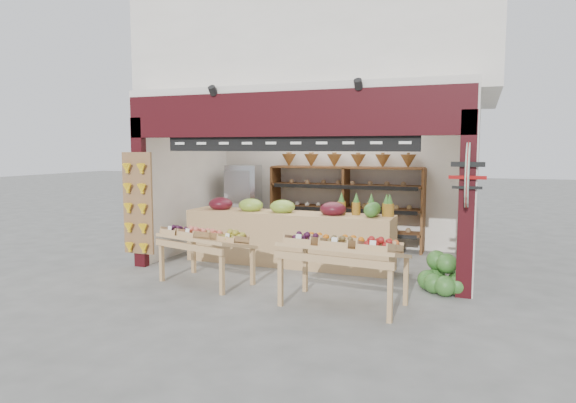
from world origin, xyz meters
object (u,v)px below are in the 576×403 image
(refrigerator, at_px, (244,204))
(display_table_left, at_px, (203,237))
(display_table_right, at_px, (344,247))
(cardboard_stack, at_px, (227,238))
(back_shelving, at_px, (346,189))
(watermelon_pile, at_px, (443,277))
(mid_counter, at_px, (287,236))

(refrigerator, relative_size, display_table_left, 1.09)
(display_table_left, relative_size, display_table_right, 0.94)
(display_table_left, bearing_deg, cardboard_stack, 109.23)
(cardboard_stack, bearing_deg, back_shelving, 24.79)
(back_shelving, xyz_separation_m, watermelon_pile, (2.19, -2.78, -1.03))
(back_shelving, bearing_deg, watermelon_pile, -51.83)
(display_table_left, xyz_separation_m, watermelon_pile, (3.61, 0.76, -0.50))
(mid_counter, distance_m, display_table_left, 1.82)
(back_shelving, distance_m, display_table_left, 3.85)
(refrigerator, bearing_deg, watermelon_pile, -39.39)
(cardboard_stack, distance_m, display_table_left, 2.68)
(back_shelving, relative_size, cardboard_stack, 3.11)
(cardboard_stack, distance_m, mid_counter, 1.92)
(display_table_left, xyz_separation_m, display_table_right, (2.40, -0.43, 0.10))
(cardboard_stack, relative_size, watermelon_pile, 1.39)
(back_shelving, bearing_deg, refrigerator, -173.59)
(refrigerator, xyz_separation_m, display_table_left, (0.85, -3.29, -0.16))
(back_shelving, xyz_separation_m, mid_counter, (-0.60, -1.93, -0.73))
(display_table_right, height_order, watermelon_pile, display_table_right)
(refrigerator, height_order, display_table_right, refrigerator)
(back_shelving, bearing_deg, mid_counter, -107.13)
(display_table_left, bearing_deg, mid_counter, 63.01)
(cardboard_stack, height_order, watermelon_pile, cardboard_stack)
(watermelon_pile, bearing_deg, display_table_left, -168.10)
(mid_counter, relative_size, watermelon_pile, 5.09)
(cardboard_stack, height_order, display_table_left, display_table_left)
(back_shelving, distance_m, mid_counter, 2.15)
(back_shelving, distance_m, display_table_right, 4.12)
(mid_counter, distance_m, watermelon_pile, 2.93)
(refrigerator, relative_size, cardboard_stack, 1.66)
(back_shelving, height_order, cardboard_stack, back_shelving)
(cardboard_stack, xyz_separation_m, mid_counter, (1.69, -0.88, 0.28))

